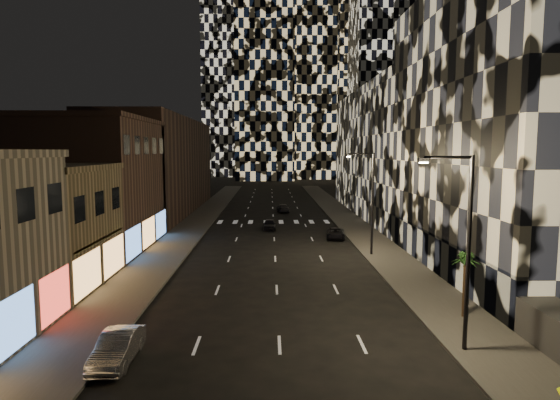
{
  "coord_description": "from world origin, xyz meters",
  "views": [
    {
      "loc": [
        -0.44,
        -10.72,
        9.36
      ],
      "look_at": [
        0.24,
        20.81,
        6.0
      ],
      "focal_mm": 30.0,
      "sensor_mm": 36.0,
      "label": 1
    }
  ],
  "objects_px": {
    "car_dark_rightlane": "(336,234)",
    "car_dark_midlane": "(270,224)",
    "car_silver_parked": "(117,348)",
    "car_dark_oncoming": "(283,208)",
    "palm_tree": "(466,264)",
    "streetlight_far": "(370,196)",
    "streetlight_near": "(464,239)"
  },
  "relations": [
    {
      "from": "car_silver_parked",
      "to": "car_dark_oncoming",
      "type": "distance_m",
      "value": 51.36
    },
    {
      "from": "streetlight_far",
      "to": "car_dark_midlane",
      "type": "distance_m",
      "value": 17.33
    },
    {
      "from": "streetlight_near",
      "to": "streetlight_far",
      "type": "relative_size",
      "value": 1.0
    },
    {
      "from": "streetlight_near",
      "to": "palm_tree",
      "type": "bearing_deg",
      "value": 65.05
    },
    {
      "from": "car_dark_midlane",
      "to": "car_dark_rightlane",
      "type": "xyz_separation_m",
      "value": [
        7.03,
        -6.0,
        -0.06
      ]
    },
    {
      "from": "streetlight_far",
      "to": "car_dark_rightlane",
      "type": "xyz_separation_m",
      "value": [
        -1.83,
        8.12,
        -4.8
      ]
    },
    {
      "from": "car_dark_rightlane",
      "to": "palm_tree",
      "type": "xyz_separation_m",
      "value": [
        3.81,
        -23.86,
        2.6
      ]
    },
    {
      "from": "car_dark_oncoming",
      "to": "streetlight_near",
      "type": "bearing_deg",
      "value": 93.89
    },
    {
      "from": "streetlight_near",
      "to": "streetlight_far",
      "type": "height_order",
      "value": "same"
    },
    {
      "from": "streetlight_far",
      "to": "car_dark_midlane",
      "type": "bearing_deg",
      "value": 122.09
    },
    {
      "from": "streetlight_near",
      "to": "car_dark_rightlane",
      "type": "distance_m",
      "value": 28.58
    },
    {
      "from": "car_dark_midlane",
      "to": "car_dark_oncoming",
      "type": "xyz_separation_m",
      "value": [
        2.05,
        15.74,
        -0.01
      ]
    },
    {
      "from": "streetlight_near",
      "to": "palm_tree",
      "type": "height_order",
      "value": "streetlight_near"
    },
    {
      "from": "streetlight_near",
      "to": "car_silver_parked",
      "type": "xyz_separation_m",
      "value": [
        -15.55,
        -0.75,
        -4.68
      ]
    },
    {
      "from": "car_dark_rightlane",
      "to": "car_dark_oncoming",
      "type": "bearing_deg",
      "value": 109.65
    },
    {
      "from": "car_dark_midlane",
      "to": "car_dark_rightlane",
      "type": "bearing_deg",
      "value": -39.36
    },
    {
      "from": "streetlight_far",
      "to": "car_dark_rightlane",
      "type": "relative_size",
      "value": 2.25
    },
    {
      "from": "car_dark_midlane",
      "to": "car_silver_parked",
      "type": "bearing_deg",
      "value": -99.73
    },
    {
      "from": "car_silver_parked",
      "to": "car_dark_rightlane",
      "type": "relative_size",
      "value": 1.02
    },
    {
      "from": "car_dark_rightlane",
      "to": "car_dark_midlane",
      "type": "bearing_deg",
      "value": 146.25
    },
    {
      "from": "car_silver_parked",
      "to": "car_dark_midlane",
      "type": "bearing_deg",
      "value": 79.2
    },
    {
      "from": "streetlight_near",
      "to": "palm_tree",
      "type": "distance_m",
      "value": 5.19
    },
    {
      "from": "streetlight_near",
      "to": "streetlight_far",
      "type": "bearing_deg",
      "value": 90.0
    },
    {
      "from": "streetlight_far",
      "to": "car_dark_midlane",
      "type": "xyz_separation_m",
      "value": [
        -8.85,
        14.12,
        -4.74
      ]
    },
    {
      "from": "palm_tree",
      "to": "car_silver_parked",
      "type": "bearing_deg",
      "value": -164.05
    },
    {
      "from": "car_dark_rightlane",
      "to": "streetlight_far",
      "type": "bearing_deg",
      "value": -70.56
    },
    {
      "from": "streetlight_far",
      "to": "palm_tree",
      "type": "bearing_deg",
      "value": -82.82
    },
    {
      "from": "palm_tree",
      "to": "car_dark_midlane",
      "type": "bearing_deg",
      "value": 109.95
    },
    {
      "from": "car_dark_oncoming",
      "to": "car_dark_rightlane",
      "type": "distance_m",
      "value": 22.3
    },
    {
      "from": "palm_tree",
      "to": "streetlight_far",
      "type": "bearing_deg",
      "value": 97.18
    },
    {
      "from": "car_dark_midlane",
      "to": "car_dark_oncoming",
      "type": "height_order",
      "value": "car_dark_midlane"
    },
    {
      "from": "car_dark_midlane",
      "to": "palm_tree",
      "type": "relative_size",
      "value": 0.99
    }
  ]
}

